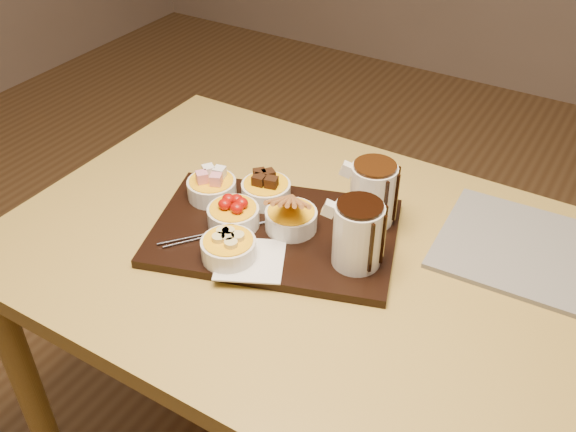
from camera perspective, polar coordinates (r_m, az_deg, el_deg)
The scene contains 12 objects.
dining_table at distance 1.27m, azimuth 2.65°, elevation -6.55°, with size 1.20×0.80×0.75m.
serving_board at distance 1.24m, azimuth -1.19°, elevation -1.46°, with size 0.46×0.30×0.02m, color black.
napkin at distance 1.16m, azimuth -3.36°, elevation -3.90°, with size 0.12×0.12×0.00m, color white.
bowl_marshmallows at distance 1.31m, azimuth -6.78°, elevation 2.41°, with size 0.10×0.10×0.04m, color silver.
bowl_cake at distance 1.30m, azimuth -1.96°, elevation 2.17°, with size 0.10×0.10×0.04m, color silver.
bowl_strawberries at distance 1.23m, azimuth -4.87°, elevation -0.05°, with size 0.10×0.10×0.04m, color silver.
bowl_biscotti at distance 1.22m, azimuth 0.27°, elevation -0.34°, with size 0.10×0.10×0.04m, color silver.
bowl_bananas at distance 1.16m, azimuth -5.29°, elevation -2.95°, with size 0.10×0.10×0.04m, color silver.
pitcher_dark_chocolate at distance 1.12m, azimuth 6.21°, elevation -1.71°, with size 0.09×0.09×0.12m, color silver.
pitcher_milk_chocolate at distance 1.23m, azimuth 7.52°, elevation 1.93°, with size 0.09×0.09×0.12m, color silver.
fondue_skewers at distance 1.23m, azimuth -5.62°, elevation -1.25°, with size 0.26×0.03×0.01m, color silver, non-canonical shape.
newspaper at distance 1.28m, azimuth 20.97°, elevation -3.00°, with size 0.34×0.27×0.01m, color beige.
Camera 1 is at (0.43, -0.82, 1.53)m, focal length 40.00 mm.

